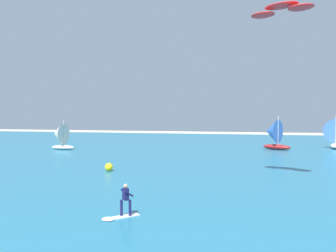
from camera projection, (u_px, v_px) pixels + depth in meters
The scene contains 7 objects.
ocean at pixel (226, 150), 49.18m from camera, with size 160.00×90.00×0.10m, color #236B89.
kitesurfer at pixel (122, 205), 16.43m from camera, with size 1.75×1.82×1.67m.
kite at pixel (281, 9), 23.43m from camera, with size 4.71×3.16×0.68m.
sailboat_anchored_offshore at pixel (60, 136), 49.86m from camera, with size 3.80×3.20×4.50m.
sailboat_far_right at pixel (273, 134), 50.28m from camera, with size 4.63×4.12×5.17m.
sailboat_trailing at pixel (336, 133), 52.11m from camera, with size 4.04×4.62×5.21m.
marker_buoy at pixel (109, 167), 30.27m from camera, with size 0.76×0.76×0.76m, color yellow.
Camera 1 is at (3.74, -0.23, 5.17)m, focal length 34.99 mm.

